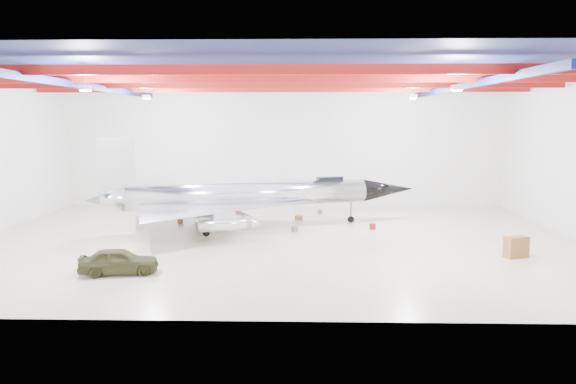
{
  "coord_description": "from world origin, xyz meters",
  "views": [
    {
      "loc": [
        1.77,
        -36.53,
        8.04
      ],
      "look_at": [
        0.78,
        2.0,
        3.0
      ],
      "focal_mm": 35.0,
      "sensor_mm": 36.0,
      "label": 1
    }
  ],
  "objects": [
    {
      "name": "spares_box",
      "position": [
        3.29,
        10.65,
        0.19
      ],
      "size": [
        0.52,
        0.52,
        0.37
      ],
      "primitive_type": "cylinder",
      "rotation": [
        0.0,
        0.0,
        -0.31
      ],
      "color": "#59595B",
      "rests_on": "floor"
    },
    {
      "name": "floor",
      "position": [
        0.0,
        0.0,
        0.0
      ],
      "size": [
        40.0,
        40.0,
        0.0
      ],
      "primitive_type": "plane",
      "color": "beige",
      "rests_on": "ground"
    },
    {
      "name": "tool_chest",
      "position": [
        6.94,
        4.04,
        0.21
      ],
      "size": [
        0.54,
        0.54,
        0.42
      ],
      "primitive_type": "cylinder",
      "rotation": [
        0.0,
        0.0,
        0.17
      ],
      "color": "maroon",
      "rests_on": "floor"
    },
    {
      "name": "wall_back",
      "position": [
        0.0,
        15.0,
        5.5
      ],
      "size": [
        40.0,
        0.0,
        40.0
      ],
      "primitive_type": "plane",
      "rotation": [
        1.57,
        0.0,
        0.0
      ],
      "color": "silver",
      "rests_on": "floor"
    },
    {
      "name": "toolbox_red",
      "position": [
        -3.69,
        9.95,
        0.18
      ],
      "size": [
        0.64,
        0.59,
        0.36
      ],
      "primitive_type": "cube",
      "rotation": [
        0.0,
        0.0,
        -0.44
      ],
      "color": "maroon",
      "rests_on": "floor"
    },
    {
      "name": "crate_small",
      "position": [
        -6.14,
        5.8,
        0.14
      ],
      "size": [
        0.41,
        0.34,
        0.27
      ],
      "primitive_type": "cube",
      "rotation": [
        0.0,
        0.0,
        0.07
      ],
      "color": "#59595B",
      "rests_on": "floor"
    },
    {
      "name": "desk",
      "position": [
        14.26,
        -4.23,
        0.62
      ],
      "size": [
        1.51,
        1.11,
        1.24
      ],
      "primitive_type": "cube",
      "rotation": [
        0.0,
        0.0,
        0.36
      ],
      "color": "brown",
      "rests_on": "floor"
    },
    {
      "name": "crate_ply",
      "position": [
        -7.68,
        6.0,
        0.16
      ],
      "size": [
        0.51,
        0.45,
        0.31
      ],
      "primitive_type": "cube",
      "rotation": [
        0.0,
        0.0,
        0.22
      ],
      "color": "olive",
      "rests_on": "floor"
    },
    {
      "name": "engine_drum",
      "position": [
        1.23,
        3.01,
        0.21
      ],
      "size": [
        0.59,
        0.59,
        0.42
      ],
      "primitive_type": "cylinder",
      "rotation": [
        0.0,
        0.0,
        0.31
      ],
      "color": "#59595B",
      "rests_on": "floor"
    },
    {
      "name": "parts_bin",
      "position": [
        1.49,
        7.6,
        0.19
      ],
      "size": [
        0.64,
        0.58,
        0.37
      ],
      "primitive_type": "cube",
      "rotation": [
        0.0,
        0.0,
        -0.35
      ],
      "color": "olive",
      "rests_on": "floor"
    },
    {
      "name": "jeep",
      "position": [
        -7.79,
        -8.26,
        0.69
      ],
      "size": [
        4.28,
        2.38,
        1.38
      ],
      "primitive_type": "imported",
      "rotation": [
        0.0,
        0.0,
        1.77
      ],
      "color": "#37371B",
      "rests_on": "floor"
    },
    {
      "name": "ceiling",
      "position": [
        0.0,
        0.0,
        11.0
      ],
      "size": [
        40.0,
        40.0,
        0.0
      ],
      "primitive_type": "plane",
      "rotation": [
        3.14,
        0.0,
        0.0
      ],
      "color": "#0A0F38",
      "rests_on": "wall_back"
    },
    {
      "name": "jet_aircraft",
      "position": [
        -2.14,
        4.37,
        2.23
      ],
      "size": [
        24.35,
        17.75,
        6.81
      ],
      "rotation": [
        0.0,
        0.0,
        0.29
      ],
      "color": "silver",
      "rests_on": "floor"
    },
    {
      "name": "ceiling_structure",
      "position": [
        0.0,
        0.0,
        10.32
      ],
      "size": [
        39.5,
        29.5,
        1.08
      ],
      "color": "maroon",
      "rests_on": "ceiling"
    }
  ]
}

